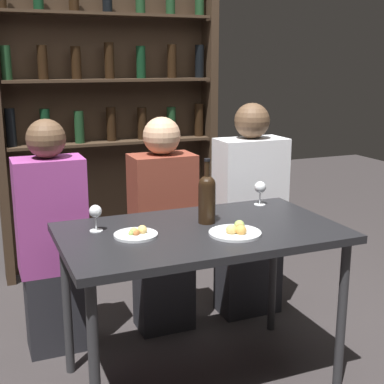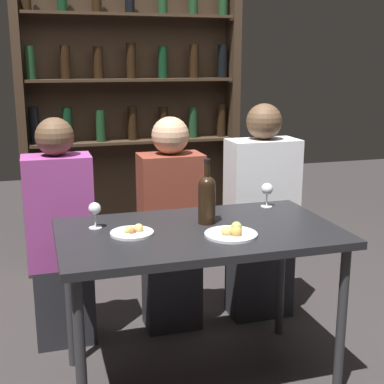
{
  "view_description": "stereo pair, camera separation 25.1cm",
  "coord_description": "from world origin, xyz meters",
  "px_view_note": "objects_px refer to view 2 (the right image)",
  "views": [
    {
      "loc": [
        -0.93,
        -2.14,
        1.52
      ],
      "look_at": [
        0.0,
        0.11,
        0.92
      ],
      "focal_mm": 50.0,
      "sensor_mm": 36.0,
      "label": 1
    },
    {
      "loc": [
        -0.69,
        -2.23,
        1.52
      ],
      "look_at": [
        0.0,
        0.11,
        0.92
      ],
      "focal_mm": 50.0,
      "sensor_mm": 36.0,
      "label": 2
    }
  ],
  "objects_px": {
    "wine_glass_1": "(95,210)",
    "seated_person_right": "(261,219)",
    "food_plate_1": "(232,233)",
    "food_plate_0": "(132,232)",
    "seated_person_center": "(171,230)",
    "seated_person_left": "(61,239)",
    "wine_bottle": "(207,197)",
    "wine_glass_0": "(267,190)"
  },
  "relations": [
    {
      "from": "wine_glass_1",
      "to": "food_plate_1",
      "type": "bearing_deg",
      "value": -26.63
    },
    {
      "from": "food_plate_1",
      "to": "seated_person_left",
      "type": "relative_size",
      "value": 0.19
    },
    {
      "from": "wine_bottle",
      "to": "seated_person_left",
      "type": "relative_size",
      "value": 0.25
    },
    {
      "from": "food_plate_0",
      "to": "seated_person_left",
      "type": "distance_m",
      "value": 0.66
    },
    {
      "from": "wine_bottle",
      "to": "seated_person_center",
      "type": "xyz_separation_m",
      "value": [
        -0.05,
        0.5,
        -0.31
      ]
    },
    {
      "from": "wine_glass_0",
      "to": "wine_glass_1",
      "type": "bearing_deg",
      "value": -172.61
    },
    {
      "from": "wine_bottle",
      "to": "food_plate_1",
      "type": "bearing_deg",
      "value": -76.93
    },
    {
      "from": "seated_person_right",
      "to": "seated_person_left",
      "type": "bearing_deg",
      "value": -180.0
    },
    {
      "from": "wine_glass_1",
      "to": "seated_person_center",
      "type": "relative_size",
      "value": 0.1
    },
    {
      "from": "wine_glass_0",
      "to": "seated_person_center",
      "type": "xyz_separation_m",
      "value": [
        -0.44,
        0.31,
        -0.28
      ]
    },
    {
      "from": "seated_person_right",
      "to": "food_plate_1",
      "type": "bearing_deg",
      "value": -122.69
    },
    {
      "from": "seated_person_left",
      "to": "wine_bottle",
      "type": "bearing_deg",
      "value": -36.97
    },
    {
      "from": "food_plate_1",
      "to": "wine_glass_0",
      "type": "bearing_deg",
      "value": 49.25
    },
    {
      "from": "food_plate_1",
      "to": "seated_person_left",
      "type": "bearing_deg",
      "value": 135.02
    },
    {
      "from": "wine_bottle",
      "to": "food_plate_1",
      "type": "relative_size",
      "value": 1.32
    },
    {
      "from": "wine_glass_1",
      "to": "seated_person_left",
      "type": "xyz_separation_m",
      "value": [
        -0.14,
        0.42,
        -0.27
      ]
    },
    {
      "from": "wine_bottle",
      "to": "seated_person_right",
      "type": "height_order",
      "value": "seated_person_right"
    },
    {
      "from": "wine_glass_0",
      "to": "seated_person_left",
      "type": "distance_m",
      "value": 1.13
    },
    {
      "from": "wine_glass_0",
      "to": "seated_person_right",
      "type": "xyz_separation_m",
      "value": [
        0.11,
        0.31,
        -0.25
      ]
    },
    {
      "from": "wine_glass_1",
      "to": "seated_person_right",
      "type": "bearing_deg",
      "value": 22.59
    },
    {
      "from": "food_plate_0",
      "to": "seated_person_left",
      "type": "xyz_separation_m",
      "value": [
        -0.29,
        0.56,
        -0.19
      ]
    },
    {
      "from": "food_plate_0",
      "to": "wine_bottle",
      "type": "bearing_deg",
      "value": 10.33
    },
    {
      "from": "wine_bottle",
      "to": "seated_person_right",
      "type": "distance_m",
      "value": 0.76
    },
    {
      "from": "wine_glass_1",
      "to": "food_plate_1",
      "type": "height_order",
      "value": "wine_glass_1"
    },
    {
      "from": "wine_glass_1",
      "to": "food_plate_0",
      "type": "xyz_separation_m",
      "value": [
        0.15,
        -0.14,
        -0.08
      ]
    },
    {
      "from": "wine_glass_1",
      "to": "seated_person_center",
      "type": "distance_m",
      "value": 0.69
    },
    {
      "from": "food_plate_0",
      "to": "wine_glass_0",
      "type": "bearing_deg",
      "value": 18.63
    },
    {
      "from": "food_plate_1",
      "to": "seated_person_center",
      "type": "relative_size",
      "value": 0.19
    },
    {
      "from": "food_plate_1",
      "to": "seated_person_right",
      "type": "bearing_deg",
      "value": 57.31
    },
    {
      "from": "wine_glass_1",
      "to": "food_plate_1",
      "type": "distance_m",
      "value": 0.64
    },
    {
      "from": "food_plate_1",
      "to": "seated_person_center",
      "type": "height_order",
      "value": "seated_person_center"
    },
    {
      "from": "food_plate_0",
      "to": "seated_person_center",
      "type": "height_order",
      "value": "seated_person_center"
    },
    {
      "from": "food_plate_0",
      "to": "seated_person_right",
      "type": "height_order",
      "value": "seated_person_right"
    },
    {
      "from": "wine_glass_0",
      "to": "food_plate_1",
      "type": "height_order",
      "value": "wine_glass_0"
    },
    {
      "from": "wine_bottle",
      "to": "wine_glass_0",
      "type": "height_order",
      "value": "wine_bottle"
    },
    {
      "from": "food_plate_1",
      "to": "seated_person_right",
      "type": "relative_size",
      "value": 0.18
    },
    {
      "from": "wine_bottle",
      "to": "seated_person_center",
      "type": "distance_m",
      "value": 0.59
    },
    {
      "from": "wine_glass_0",
      "to": "food_plate_1",
      "type": "distance_m",
      "value": 0.54
    },
    {
      "from": "seated_person_left",
      "to": "seated_person_center",
      "type": "xyz_separation_m",
      "value": [
        0.61,
        0.0,
        -0.0
      ]
    },
    {
      "from": "wine_glass_0",
      "to": "food_plate_0",
      "type": "relative_size",
      "value": 0.66
    },
    {
      "from": "food_plate_0",
      "to": "seated_person_left",
      "type": "bearing_deg",
      "value": 117.27
    },
    {
      "from": "wine_glass_1",
      "to": "seated_person_right",
      "type": "xyz_separation_m",
      "value": [
        1.02,
        0.42,
        -0.25
      ]
    }
  ]
}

